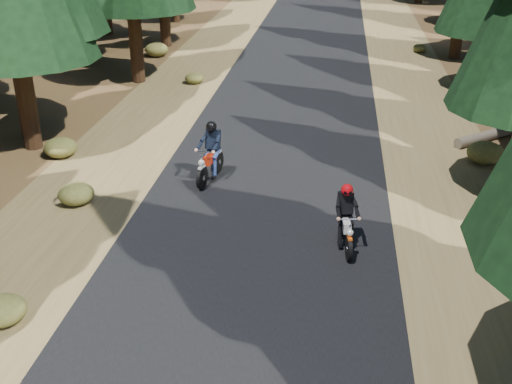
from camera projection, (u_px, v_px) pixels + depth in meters
ground at (246, 274)px, 12.67m from camera, size 120.00×120.00×0.00m
road at (272, 175)px, 17.17m from camera, size 6.00×100.00×0.01m
shoulder_l at (107, 167)px, 17.70m from camera, size 3.20×100.00×0.01m
shoulder_r at (448, 184)px, 16.65m from camera, size 3.20×100.00×0.01m
understory_shrubs at (319, 146)px, 18.39m from camera, size 15.11×30.59×0.64m
rider_lead at (346, 228)px, 13.42m from camera, size 0.69×1.63×1.41m
rider_follow at (210, 162)px, 16.65m from camera, size 0.84×1.83×1.57m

